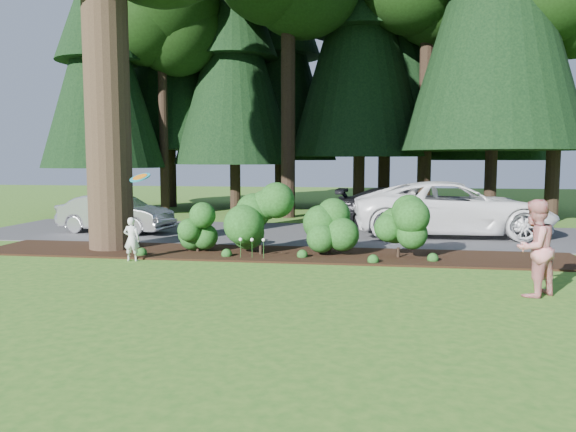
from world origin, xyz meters
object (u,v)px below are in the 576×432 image
object	(u,v)px
car_dark_suv	(405,208)
child	(132,239)
adult	(534,248)
car_white_suv	(453,209)
frisbee	(140,177)
car_silver_wagon	(116,213)

from	to	relation	value
car_dark_suv	child	xyz separation A→B (m)	(-7.17, -8.00, -0.21)
car_dark_suv	adult	distance (m)	10.48
car_white_suv	car_dark_suv	bearing A→B (deg)	31.53
car_white_suv	car_dark_suv	xyz separation A→B (m)	(-1.45, 2.08, -0.16)
child	frisbee	world-z (taller)	frisbee
car_silver_wagon	adult	xyz separation A→B (m)	(11.82, -7.25, 0.22)
adult	frisbee	distance (m)	9.03
car_white_suv	frisbee	xyz separation A→B (m)	(-8.29, -6.06, 1.19)
car_white_suv	child	size ratio (longest dim) A/B	5.83
car_white_suv	child	xyz separation A→B (m)	(-8.62, -5.92, -0.38)
adult	frisbee	xyz separation A→B (m)	(-8.68, 2.18, 1.21)
car_silver_wagon	adult	distance (m)	13.87
adult	frisbee	bearing A→B (deg)	-55.23
car_dark_suv	frisbee	size ratio (longest dim) A/B	9.34
car_silver_wagon	car_dark_suv	xyz separation A→B (m)	(9.98, 3.06, 0.08)
car_white_suv	child	distance (m)	10.46
car_silver_wagon	car_white_suv	distance (m)	11.47
child	frisbee	bearing A→B (deg)	153.54
child	adult	xyz separation A→B (m)	(9.00, -2.32, 0.36)
car_white_suv	car_dark_suv	world-z (taller)	car_white_suv
car_white_suv	frisbee	world-z (taller)	frisbee
car_white_suv	car_dark_suv	size ratio (longest dim) A/B	1.28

